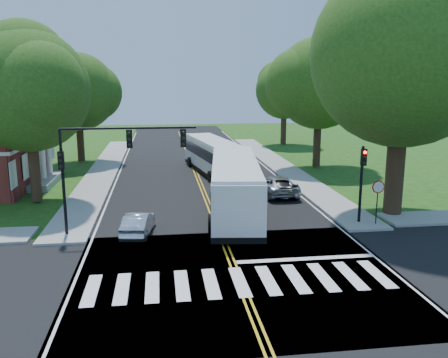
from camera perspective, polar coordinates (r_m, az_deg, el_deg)
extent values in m
plane|color=#1D4110|center=(20.59, 1.67, -11.70)|extent=(140.00, 140.00, 0.00)
cube|color=black|center=(37.65, -2.81, -0.72)|extent=(14.00, 96.00, 0.01)
cube|color=black|center=(20.59, 1.67, -11.69)|extent=(60.00, 12.00, 0.01)
cube|color=gold|center=(41.55, -3.29, 0.49)|extent=(0.36, 70.00, 0.01)
cube|color=silver|center=(41.59, -12.67, 0.23)|extent=(0.12, 70.00, 0.01)
cube|color=silver|center=(42.60, 5.86, 0.73)|extent=(0.12, 70.00, 0.01)
cube|color=silver|center=(20.13, 1.91, -12.22)|extent=(12.60, 3.00, 0.01)
cube|color=silver|center=(22.80, 9.83, -9.42)|extent=(6.60, 0.40, 0.01)
cube|color=gray|center=(44.66, -14.28, 1.02)|extent=(2.60, 40.00, 0.15)
cube|color=gray|center=(45.81, 6.81, 1.58)|extent=(2.60, 40.00, 0.15)
cylinder|color=#362815|center=(30.55, 19.92, 1.61)|extent=(1.10, 1.10, 6.00)
sphere|color=#3E671E|center=(30.15, 20.82, 13.86)|extent=(10.80, 10.80, 10.80)
cylinder|color=#362815|center=(34.14, -21.85, 1.46)|extent=(0.70, 0.70, 4.80)
sphere|color=#3E671E|center=(33.66, -22.51, 9.86)|extent=(8.00, 8.00, 8.00)
cylinder|color=#362815|center=(49.59, -16.90, 4.60)|extent=(0.70, 0.70, 4.40)
sphere|color=#3E671E|center=(49.25, -17.23, 9.99)|extent=(7.60, 7.60, 7.60)
cylinder|color=#362815|center=(45.39, 11.14, 4.63)|extent=(0.70, 0.70, 5.00)
sphere|color=#3E671E|center=(45.04, 11.41, 11.24)|extent=(8.40, 8.40, 8.40)
cylinder|color=#362815|center=(60.94, 7.17, 6.30)|extent=(0.70, 0.70, 4.40)
sphere|color=#3E671E|center=(60.66, 7.29, 10.57)|extent=(7.20, 7.20, 7.20)
cube|color=silver|center=(39.88, -21.27, 5.59)|extent=(1.40, 6.00, 0.45)
cube|color=gray|center=(40.50, -20.83, -0.24)|extent=(1.80, 6.00, 0.50)
cylinder|color=silver|center=(38.06, -21.76, 1.78)|extent=(0.50, 0.50, 4.20)
cylinder|color=silver|center=(40.17, -21.03, 2.34)|extent=(0.50, 0.50, 4.20)
cylinder|color=silver|center=(42.29, -20.37, 2.83)|extent=(0.50, 0.50, 4.20)
cylinder|color=black|center=(26.26, -18.70, -1.47)|extent=(0.16, 0.16, 4.60)
cube|color=black|center=(25.79, -19.01, 2.13)|extent=(0.30, 0.22, 0.95)
sphere|color=black|center=(25.61, -19.12, 2.74)|extent=(0.18, 0.18, 0.18)
cylinder|color=black|center=(25.27, -11.35, 6.02)|extent=(7.00, 0.12, 0.12)
cube|color=black|center=(25.19, -11.32, 4.74)|extent=(0.30, 0.22, 0.95)
cube|color=black|center=(25.17, -4.93, 4.93)|extent=(0.30, 0.22, 0.95)
cylinder|color=black|center=(28.17, 16.15, -0.64)|extent=(0.16, 0.16, 4.40)
cube|color=black|center=(27.74, 16.46, 2.52)|extent=(0.30, 0.22, 0.95)
sphere|color=#FF0A05|center=(27.57, 16.62, 3.09)|extent=(0.18, 0.18, 0.18)
cylinder|color=black|center=(28.31, 17.91, -2.97)|extent=(0.06, 0.06, 2.20)
cylinder|color=#A50A07|center=(28.04, 18.07, -0.92)|extent=(0.76, 0.04, 0.76)
cube|color=silver|center=(29.53, 1.31, -0.91)|extent=(4.34, 12.99, 2.97)
cube|color=black|center=(29.41, 1.31, 0.12)|extent=(4.29, 12.12, 1.03)
cube|color=black|center=(35.75, 0.98, 1.97)|extent=(2.64, 0.43, 1.73)
cube|color=orange|center=(35.59, 0.99, 3.52)|extent=(1.83, 0.33, 0.35)
cube|color=black|center=(29.85, 1.30, -3.38)|extent=(4.40, 13.10, 0.32)
cube|color=silver|center=(29.22, 1.32, 2.04)|extent=(4.23, 12.61, 0.24)
cylinder|color=black|center=(33.96, 3.44, -1.22)|extent=(0.47, 1.07, 1.04)
cylinder|color=black|center=(33.88, -1.30, -1.23)|extent=(0.47, 1.07, 1.04)
cylinder|color=black|center=(26.16, 4.66, -5.27)|extent=(0.47, 1.07, 1.04)
cylinder|color=black|center=(26.06, -1.53, -5.30)|extent=(0.47, 1.07, 1.04)
cube|color=silver|center=(41.97, -1.29, 2.71)|extent=(4.34, 11.70, 2.67)
cube|color=black|center=(41.90, -1.29, 3.36)|extent=(4.28, 10.92, 0.92)
cube|color=black|center=(47.44, -3.23, 4.18)|extent=(2.36, 0.49, 1.55)
cube|color=orange|center=(47.33, -3.24, 5.22)|extent=(1.64, 0.37, 0.31)
cube|color=black|center=(42.18, -1.28, 1.12)|extent=(4.41, 11.80, 0.29)
cube|color=silver|center=(41.77, -1.30, 4.58)|extent=(4.23, 11.35, 0.21)
cylinder|color=black|center=(46.07, -1.08, 2.23)|extent=(0.46, 0.97, 0.93)
cylinder|color=black|center=(45.44, -4.13, 2.06)|extent=(0.46, 0.97, 0.93)
cylinder|color=black|center=(39.26, 1.90, 0.52)|extent=(0.46, 0.97, 0.93)
cylinder|color=black|center=(38.52, -1.64, 0.29)|extent=(0.46, 0.97, 0.93)
imported|color=silver|center=(26.03, -10.28, -5.30)|extent=(1.82, 3.86, 1.22)
imported|color=#B6B8BE|center=(34.60, 6.42, -0.72)|extent=(2.33, 5.04, 1.40)
imported|color=black|center=(34.52, 6.54, -0.91)|extent=(2.10, 4.35, 1.22)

